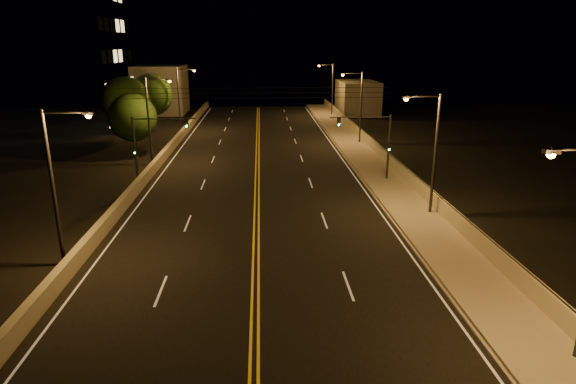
{
  "coord_description": "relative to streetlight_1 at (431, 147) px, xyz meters",
  "views": [
    {
      "loc": [
        0.39,
        -10.27,
        11.29
      ],
      "look_at": [
        2.0,
        18.0,
        2.5
      ],
      "focal_mm": 30.0,
      "sensor_mm": 36.0,
      "label": 1
    }
  ],
  "objects": [
    {
      "name": "curb",
      "position": [
        -2.57,
        0.01,
        -4.73
      ],
      "size": [
        0.14,
        120.0,
        0.15
      ],
      "primitive_type": "cube",
      "color": "gray",
      "rests_on": "ground"
    },
    {
      "name": "streetlight_3",
      "position": [
        0.0,
        46.48,
        0.0
      ],
      "size": [
        2.55,
        0.28,
        8.22
      ],
      "color": "#2D2D33",
      "rests_on": "ground"
    },
    {
      "name": "streetlight_6",
      "position": [
        -21.39,
        33.67,
        0.0
      ],
      "size": [
        2.55,
        0.28,
        8.22
      ],
      "color": "#2D2D33",
      "rests_on": "ground"
    },
    {
      "name": "traffic_signal_right",
      "position": [
        -1.54,
        8.52,
        -1.15
      ],
      "size": [
        5.11,
        0.31,
        5.72
      ],
      "color": "#2D2D33",
      "rests_on": "ground"
    },
    {
      "name": "road",
      "position": [
        -11.5,
        0.01,
        -4.79
      ],
      "size": [
        18.0,
        120.0,
        0.02
      ],
      "primitive_type": "cube",
      "color": "black",
      "rests_on": "ground"
    },
    {
      "name": "distant_building_left",
      "position": [
        -27.5,
        51.71,
        -0.92
      ],
      "size": [
        8.0,
        8.0,
        7.76
      ],
      "primitive_type": "cube",
      "color": "gray",
      "rests_on": "ground"
    },
    {
      "name": "parapet_rail",
      "position": [
        0.95,
        0.01,
        -3.47
      ],
      "size": [
        0.06,
        120.0,
        0.06
      ],
      "primitive_type": "cylinder",
      "rotation": [
        1.57,
        0.0,
        0.0
      ],
      "color": "black",
      "rests_on": "parapet_wall"
    },
    {
      "name": "tree_0",
      "position": [
        -23.97,
        18.9,
        -0.7
      ],
      "size": [
        4.81,
        4.81,
        6.52
      ],
      "color": "black",
      "rests_on": "ground"
    },
    {
      "name": "building_tower",
      "position": [
        -41.76,
        36.65,
        10.6
      ],
      "size": [
        24.0,
        15.0,
        31.95
      ],
      "color": "gray",
      "rests_on": "ground"
    },
    {
      "name": "distant_building_right",
      "position": [
        5.0,
        49.8,
        -2.15
      ],
      "size": [
        6.0,
        10.0,
        5.3
      ],
      "primitive_type": "cube",
      "color": "gray",
      "rests_on": "ground"
    },
    {
      "name": "jersey_barrier",
      "position": [
        -20.91,
        0.01,
        -4.33
      ],
      "size": [
        0.45,
        120.0,
        0.95
      ],
      "primitive_type": "cube",
      "color": "#A49F88",
      "rests_on": "ground"
    },
    {
      "name": "tree_1",
      "position": [
        -26.95,
        27.93,
        -0.01
      ],
      "size": [
        5.61,
        5.61,
        7.61
      ],
      "color": "black",
      "rests_on": "ground"
    },
    {
      "name": "traffic_signal_left",
      "position": [
        -20.25,
        8.52,
        -1.15
      ],
      "size": [
        5.11,
        0.31,
        5.72
      ],
      "color": "#2D2D33",
      "rests_on": "ground"
    },
    {
      "name": "tree_2",
      "position": [
        -25.51,
        35.08,
        -0.09
      ],
      "size": [
        5.52,
        5.52,
        7.48
      ],
      "color": "black",
      "rests_on": "ground"
    },
    {
      "name": "lane_markings",
      "position": [
        -11.5,
        -0.07,
        -4.78
      ],
      "size": [
        17.32,
        116.0,
        0.0
      ],
      "color": "silver",
      "rests_on": "road"
    },
    {
      "name": "streetlight_1",
      "position": [
        0.0,
        0.0,
        0.0
      ],
      "size": [
        2.55,
        0.28,
        8.22
      ],
      "color": "#2D2D33",
      "rests_on": "ground"
    },
    {
      "name": "streetlight_5",
      "position": [
        -21.39,
        15.86,
        0.0
      ],
      "size": [
        2.55,
        0.28,
        8.22
      ],
      "color": "#2D2D33",
      "rests_on": "ground"
    },
    {
      "name": "streetlight_4",
      "position": [
        -21.39,
        -6.27,
        0.0
      ],
      "size": [
        2.55,
        0.28,
        8.22
      ],
      "color": "#2D2D33",
      "rests_on": "ground"
    },
    {
      "name": "sidewalk",
      "position": [
        -0.7,
        0.01,
        -4.65
      ],
      "size": [
        3.6,
        120.0,
        0.3
      ],
      "primitive_type": "cube",
      "color": "gray",
      "rests_on": "ground"
    },
    {
      "name": "overhead_wires",
      "position": [
        -11.5,
        9.51,
        2.6
      ],
      "size": [
        22.0,
        0.03,
        0.83
      ],
      "color": "black"
    },
    {
      "name": "parapet_wall",
      "position": [
        0.95,
        0.01,
        -4.0
      ],
      "size": [
        0.3,
        120.0,
        1.0
      ],
      "primitive_type": "cube",
      "color": "#A49F88",
      "rests_on": "sidewalk"
    },
    {
      "name": "streetlight_2",
      "position": [
        0.0,
        24.19,
        0.0
      ],
      "size": [
        2.55,
        0.28,
        8.22
      ],
      "color": "#2D2D33",
      "rests_on": "ground"
    }
  ]
}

